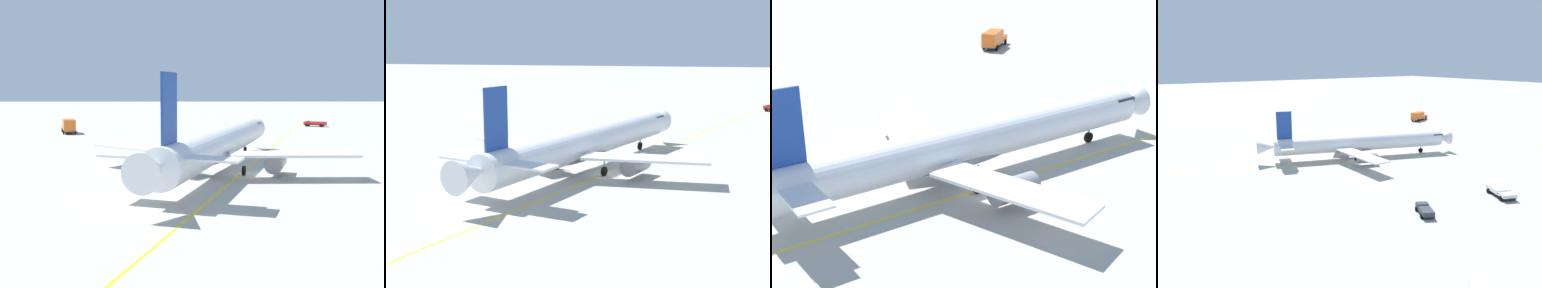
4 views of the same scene
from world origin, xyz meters
TOP-DOWN VIEW (x-y plane):
  - ground_plane at (0.00, 0.00)m, footprint 600.00×600.00m
  - airliner_main at (2.95, -1.96)m, footprint 29.75×43.80m
  - catering_truck_truck at (32.52, -49.38)m, footprint 4.93×8.76m
  - pushback_tug_truck at (-29.80, -6.87)m, footprint 5.70×4.25m
  - baggage_truck_truck at (-28.15, 8.62)m, footprint 4.27×3.37m
  - taxiway_centreline at (-1.98, -8.11)m, footprint 61.28×182.83m

SIDE VIEW (x-z plane):
  - ground_plane at x=0.00m, z-range 0.00..0.00m
  - taxiway_centreline at x=-1.98m, z-range 0.00..0.01m
  - baggage_truck_truck at x=-28.15m, z-range 0.10..1.32m
  - pushback_tug_truck at x=-29.80m, z-range 0.16..1.46m
  - catering_truck_truck at x=32.52m, z-range 0.12..3.22m
  - airliner_main at x=2.95m, z-range -2.34..8.70m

